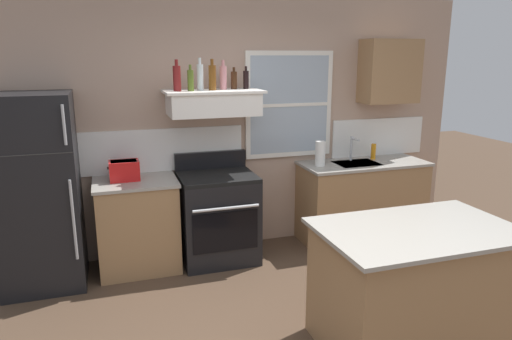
{
  "coord_description": "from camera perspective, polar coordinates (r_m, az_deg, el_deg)",
  "views": [
    {
      "loc": [
        -1.28,
        -2.59,
        2.09
      ],
      "look_at": [
        -0.05,
        1.2,
        1.1
      ],
      "focal_mm": 32.8,
      "sensor_mm": 36.0,
      "label": 1
    }
  ],
  "objects": [
    {
      "name": "back_wall",
      "position": [
        5.04,
        -2.74,
        5.55
      ],
      "size": [
        5.4,
        0.11,
        2.7
      ],
      "color": "tan",
      "rests_on": "ground_plane"
    },
    {
      "name": "refrigerator",
      "position": [
        4.63,
        -25.03,
        -2.48
      ],
      "size": [
        0.7,
        0.72,
        1.77
      ],
      "color": "black",
      "rests_on": "ground_plane"
    },
    {
      "name": "counter_left_of_stove",
      "position": [
        4.78,
        -14.22,
        -6.46
      ],
      "size": [
        0.79,
        0.63,
        0.91
      ],
      "color": "#9E754C",
      "rests_on": "ground_plane"
    },
    {
      "name": "toaster",
      "position": [
        4.65,
        -15.77,
        -0.02
      ],
      "size": [
        0.3,
        0.2,
        0.19
      ],
      "color": "red",
      "rests_on": "counter_left_of_stove"
    },
    {
      "name": "stove_range",
      "position": [
        4.85,
        -4.69,
        -5.67
      ],
      "size": [
        0.76,
        0.69,
        1.09
      ],
      "color": "black",
      "rests_on": "ground_plane"
    },
    {
      "name": "range_hood_shelf",
      "position": [
        4.68,
        -5.25,
        8.2
      ],
      "size": [
        0.96,
        0.52,
        0.24
      ],
      "color": "white"
    },
    {
      "name": "bottle_red_label_wine",
      "position": [
        4.58,
        -9.62,
        11.02
      ],
      "size": [
        0.07,
        0.07,
        0.3
      ],
      "color": "maroon",
      "rests_on": "range_hood_shelf"
    },
    {
      "name": "bottle_olive_oil_square",
      "position": [
        4.56,
        -7.99,
        10.81
      ],
      "size": [
        0.06,
        0.06,
        0.25
      ],
      "color": "#4C601E",
      "rests_on": "range_hood_shelf"
    },
    {
      "name": "bottle_clear_tall",
      "position": [
        4.64,
        -6.83,
        11.23
      ],
      "size": [
        0.06,
        0.06,
        0.31
      ],
      "color": "silver",
      "rests_on": "range_hood_shelf"
    },
    {
      "name": "bottle_amber_wine",
      "position": [
        4.65,
        -5.35,
        11.21
      ],
      "size": [
        0.07,
        0.07,
        0.3
      ],
      "color": "brown",
      "rests_on": "range_hood_shelf"
    },
    {
      "name": "bottle_rose_pink",
      "position": [
        4.74,
        -4.02,
        11.22
      ],
      "size": [
        0.07,
        0.07,
        0.29
      ],
      "color": "#C67F84",
      "rests_on": "range_hood_shelf"
    },
    {
      "name": "bottle_brown_stout",
      "position": [
        4.78,
        -2.7,
        10.92
      ],
      "size": [
        0.06,
        0.06,
        0.22
      ],
      "color": "#381E0F",
      "rests_on": "range_hood_shelf"
    },
    {
      "name": "bottle_balsamic_dark",
      "position": [
        4.81,
        -1.23,
        10.99
      ],
      "size": [
        0.06,
        0.06,
        0.23
      ],
      "color": "black",
      "rests_on": "range_hood_shelf"
    },
    {
      "name": "counter_right_with_sink",
      "position": [
        5.5,
        12.74,
        -3.65
      ],
      "size": [
        1.43,
        0.63,
        0.91
      ],
      "color": "#9E754C",
      "rests_on": "ground_plane"
    },
    {
      "name": "sink_faucet",
      "position": [
        5.38,
        11.66,
        2.91
      ],
      "size": [
        0.03,
        0.17,
        0.28
      ],
      "color": "silver",
      "rests_on": "counter_right_with_sink"
    },
    {
      "name": "paper_towel_roll",
      "position": [
        5.1,
        7.84,
        2.02
      ],
      "size": [
        0.11,
        0.11,
        0.27
      ],
      "primitive_type": "cylinder",
      "color": "white",
      "rests_on": "counter_right_with_sink"
    },
    {
      "name": "dish_soap_bottle",
      "position": [
        5.54,
        14.12,
        2.2
      ],
      "size": [
        0.06,
        0.06,
        0.18
      ],
      "primitive_type": "cylinder",
      "color": "orange",
      "rests_on": "counter_right_with_sink"
    },
    {
      "name": "kitchen_island",
      "position": [
        3.66,
        18.69,
        -13.33
      ],
      "size": [
        1.4,
        0.9,
        0.91
      ],
      "color": "#9E754C",
      "rests_on": "ground_plane"
    },
    {
      "name": "upper_cabinet_right",
      "position": [
        5.56,
        15.98,
        11.49
      ],
      "size": [
        0.64,
        0.32,
        0.7
      ],
      "color": "#9E754C"
    }
  ]
}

